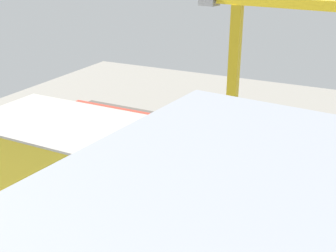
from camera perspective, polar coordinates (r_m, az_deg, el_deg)
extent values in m
plane|color=gray|center=(96.61, 2.83, -5.02)|extent=(151.07, 151.07, 0.00)
cube|color=#5B544C|center=(113.35, 6.86, -0.93)|extent=(94.65, 15.24, 0.01)
cube|color=#2D2D33|center=(93.39, 1.84, -6.01)|extent=(94.57, 10.74, 0.01)
cube|color=#9E9EA8|center=(116.33, 7.45, -0.26)|extent=(94.41, 1.86, 0.12)
cube|color=#9E9EA8|center=(115.06, 7.21, -0.50)|extent=(94.41, 1.86, 0.12)
cube|color=#9E9EA8|center=(111.52, 6.51, -1.21)|extent=(94.41, 1.86, 0.12)
cube|color=#9E9EA8|center=(110.27, 6.25, -1.48)|extent=(94.41, 1.86, 0.12)
cube|color=#C63D2D|center=(108.72, 0.73, 0.68)|extent=(65.36, 5.43, 0.30)
cylinder|color=slate|center=(100.93, 15.81, -3.33)|extent=(0.30, 0.30, 4.19)
cylinder|color=slate|center=(104.30, 7.95, -1.83)|extent=(0.30, 0.30, 4.19)
cylinder|color=slate|center=(109.55, 0.73, -0.41)|extent=(0.30, 0.30, 4.19)
cylinder|color=slate|center=(116.43, -5.74, 0.86)|extent=(0.30, 0.30, 4.19)
cylinder|color=slate|center=(124.67, -11.42, 1.96)|extent=(0.30, 0.30, 4.19)
cube|color=black|center=(113.05, 12.07, -1.07)|extent=(14.93, 2.52, 1.00)
cylinder|color=black|center=(112.71, 11.50, -0.13)|extent=(12.32, 2.72, 2.49)
cube|color=black|center=(111.60, 14.49, -0.97)|extent=(2.66, 2.74, 3.29)
cylinder|color=black|center=(113.23, 9.33, 1.19)|extent=(0.70, 0.70, 1.40)
cube|color=black|center=(84.72, 17.41, -10.16)|extent=(3.54, 1.76, 0.30)
cube|color=gray|center=(84.43, 17.45, -9.84)|extent=(4.21, 1.85, 0.81)
cube|color=#1E2328|center=(84.08, 17.51, -9.44)|extent=(2.37, 1.59, 0.58)
cube|color=black|center=(85.59, 11.57, -9.18)|extent=(3.77, 1.99, 0.30)
cube|color=navy|center=(85.30, 11.60, -8.84)|extent=(4.47, 2.11, 0.87)
cube|color=#1E2328|center=(84.92, 11.64, -8.40)|extent=(2.54, 1.78, 0.66)
cube|color=black|center=(88.04, 6.46, -7.90)|extent=(3.48, 1.76, 0.30)
cube|color=gray|center=(87.79, 6.47, -7.61)|extent=(4.14, 1.84, 0.72)
cube|color=#1E2328|center=(87.47, 6.49, -7.23)|extent=(2.32, 1.61, 0.59)
cube|color=black|center=(90.15, 1.66, -6.99)|extent=(3.98, 1.77, 0.30)
cube|color=silver|center=(89.88, 1.66, -6.68)|extent=(4.73, 1.85, 0.81)
cube|color=#1E2328|center=(89.56, 1.67, -6.30)|extent=(2.66, 1.61, 0.53)
cube|color=black|center=(94.07, -3.26, -5.71)|extent=(3.72, 1.71, 0.30)
cube|color=maroon|center=(93.83, -3.27, -5.43)|extent=(4.42, 1.79, 0.74)
cube|color=#1E2328|center=(93.54, -3.28, -5.08)|extent=(2.49, 1.55, 0.54)
cube|color=black|center=(98.01, -7.65, -4.69)|extent=(3.51, 1.77, 0.30)
cube|color=silver|center=(97.76, -7.66, -4.40)|extent=(4.18, 1.84, 0.82)
cube|color=#1E2328|center=(97.45, -7.68, -4.03)|extent=(2.34, 1.61, 0.57)
cube|color=black|center=(101.90, -11.51, -3.87)|extent=(3.80, 1.87, 0.30)
cube|color=#474C51|center=(101.66, -11.53, -3.60)|extent=(4.51, 1.98, 0.79)
cube|color=#1E2328|center=(101.36, -11.56, -3.23)|extent=(2.55, 1.67, 0.65)
cube|color=black|center=(107.71, -15.43, -2.79)|extent=(3.86, 1.76, 0.30)
cube|color=silver|center=(107.48, -15.46, -2.51)|extent=(4.60, 1.83, 0.84)
cube|color=#1E2328|center=(107.20, -15.49, -2.17)|extent=(2.58, 1.61, 0.55)
cube|color=yellow|center=(77.59, -11.10, -5.79)|extent=(40.97, 19.70, 16.36)
cube|color=#B7B2A8|center=(74.13, -11.57, -0.05)|extent=(41.58, 20.31, 0.40)
cube|color=gray|center=(73.01, 7.58, -14.51)|extent=(3.60, 3.60, 1.20)
cube|color=yellow|center=(63.93, 8.39, -1.17)|extent=(1.40, 1.40, 37.82)
cube|color=yellow|center=(55.93, 16.70, 15.60)|extent=(21.32, 5.21, 1.20)
cube|color=black|center=(94.35, -8.86, -5.80)|extent=(8.63, 2.37, 0.50)
cube|color=silver|center=(93.01, -8.37, -5.00)|extent=(6.49, 2.60, 2.96)
cube|color=silver|center=(95.37, -10.53, -4.56)|extent=(2.17, 2.55, 2.58)
cube|color=black|center=(85.48, 4.10, -8.71)|extent=(10.13, 2.44, 0.50)
cube|color=silver|center=(84.32, 4.81, -7.90)|extent=(7.99, 2.67, 2.81)
cube|color=silver|center=(86.08, 1.64, -7.32)|extent=(2.18, 2.59, 2.37)
cube|color=black|center=(93.62, -7.20, -5.94)|extent=(8.84, 2.78, 0.50)
cube|color=white|center=(92.40, -6.67, -5.18)|extent=(6.71, 2.87, 2.73)
cube|color=maroon|center=(94.44, -8.99, -4.73)|extent=(2.31, 2.55, 2.58)
cylinder|color=brown|center=(94.85, 4.97, -4.43)|extent=(0.59, 0.59, 3.52)
sphere|color=#2D7233|center=(93.26, 5.04, -2.37)|extent=(5.64, 5.64, 5.64)
cylinder|color=brown|center=(91.57, 20.78, -7.18)|extent=(0.56, 0.56, 2.80)
sphere|color=#2D7233|center=(90.00, 21.08, -5.22)|extent=(6.03, 6.03, 6.03)
cylinder|color=brown|center=(91.44, 13.83, -6.16)|extent=(0.48, 0.48, 3.33)
sphere|color=#38843D|center=(89.93, 14.02, -4.25)|extent=(4.91, 4.91, 4.91)
cylinder|color=#333333|center=(86.87, 3.49, -6.25)|extent=(0.16, 0.16, 5.53)
cube|color=black|center=(85.40, 3.54, -4.35)|extent=(0.36, 0.36, 0.90)
sphere|color=yellow|center=(85.61, 3.40, -4.50)|extent=(0.20, 0.20, 0.20)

